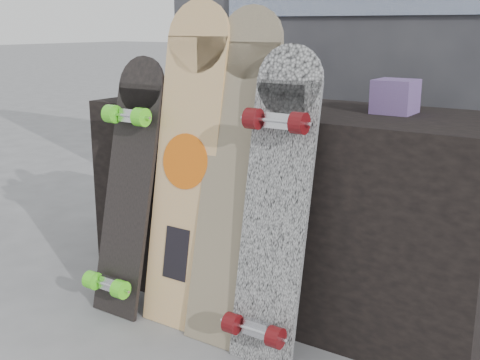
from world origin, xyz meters
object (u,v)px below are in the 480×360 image
Objects in this scene: longboard_cascadia at (275,203)px; skateboard_dark at (127,183)px; longboard_celtic at (235,167)px; vendor_table at (290,206)px; longboard_geisha at (187,157)px.

longboard_cascadia is 0.67m from skateboard_dark.
longboard_celtic is 0.48m from skateboard_dark.
longboard_cascadia is (0.20, -0.07, -0.08)m from longboard_celtic.
skateboard_dark reaches higher than vendor_table.
longboard_cascadia reaches higher than vendor_table.
vendor_table is 0.42m from longboard_celtic.
longboard_geisha is at bearing 170.76° from longboard_cascadia.
longboard_geisha is at bearing 13.79° from skateboard_dark.
vendor_table is 0.47m from longboard_cascadia.
vendor_table is at bearing 39.39° from skateboard_dark.
skateboard_dark is (-0.49, -0.41, 0.11)m from vendor_table.
longboard_cascadia is at bearing -18.07° from longboard_celtic.
skateboard_dark is (-0.47, -0.06, -0.11)m from longboard_celtic.
longboard_geisha is 1.02× the size of longboard_celtic.
longboard_celtic is at bearing -0.67° from longboard_geisha.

